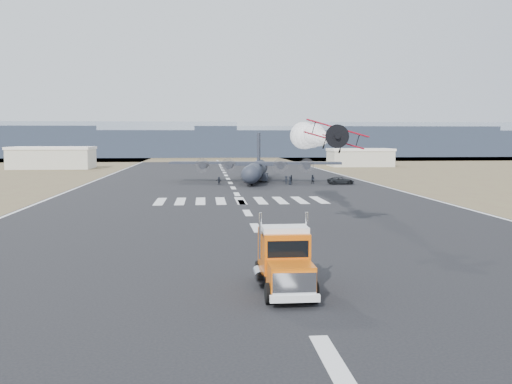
{
  "coord_description": "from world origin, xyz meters",
  "views": [
    {
      "loc": [
        -5.34,
        -35.1,
        9.46
      ],
      "look_at": [
        -0.2,
        21.82,
        4.0
      ],
      "focal_mm": 40.0,
      "sensor_mm": 36.0,
      "label": 1
    }
  ],
  "objects": [
    {
      "name": "transport_aircraft",
      "position": [
        5.65,
        87.61,
        2.73
      ],
      "size": [
        36.67,
        30.06,
        10.59
      ],
      "rotation": [
        0.0,
        0.0,
        -0.16
      ],
      "color": "#1C222B",
      "rests_on": "ground"
    },
    {
      "name": "crew_c",
      "position": [
        11.22,
        80.01,
        0.84
      ],
      "size": [
        1.16,
        0.7,
        1.68
      ],
      "primitive_type": "imported",
      "rotation": [
        0.0,
        0.0,
        3.33
      ],
      "color": "black",
      "rests_on": "ground"
    },
    {
      "name": "crew_f",
      "position": [
        -2.5,
        79.68,
        0.8
      ],
      "size": [
        1.47,
        1.27,
        1.59
      ],
      "primitive_type": "imported",
      "rotation": [
        0.0,
        0.0,
        5.64
      ],
      "color": "black",
      "rests_on": "ground"
    },
    {
      "name": "crew_e",
      "position": [
        11.77,
        78.07,
        0.87
      ],
      "size": [
        0.52,
        0.85,
        1.75
      ],
      "primitive_type": "imported",
      "rotation": [
        0.0,
        0.0,
        4.71
      ],
      "color": "black",
      "rests_on": "ground"
    },
    {
      "name": "semi_truck",
      "position": [
        -0.46,
        -0.66,
        1.98
      ],
      "size": [
        3.05,
        8.96,
        4.03
      ],
      "rotation": [
        0.0,
        0.0,
        0.0
      ],
      "color": "black",
      "rests_on": "ground"
    },
    {
      "name": "scrub_far",
      "position": [
        0.0,
        230.0,
        0.0
      ],
      "size": [
        500.0,
        80.0,
        0.0
      ],
      "primitive_type": "cube",
      "color": "brown",
      "rests_on": "ground"
    },
    {
      "name": "ridge_seg_d",
      "position": [
        0.0,
        260.0,
        6.5
      ],
      "size": [
        150.0,
        50.0,
        13.0
      ],
      "primitive_type": "cube",
      "color": "gray",
      "rests_on": "ground"
    },
    {
      "name": "crew_g",
      "position": [
        4.95,
        84.67,
        0.91
      ],
      "size": [
        0.69,
        0.78,
        1.82
      ],
      "primitive_type": "imported",
      "rotation": [
        0.0,
        0.0,
        1.82
      ],
      "color": "black",
      "rests_on": "ground"
    },
    {
      "name": "crew_a",
      "position": [
        4.44,
        82.29,
        0.87
      ],
      "size": [
        0.59,
        0.69,
        1.75
      ],
      "primitive_type": "imported",
      "rotation": [
        0.0,
        0.0,
        4.61
      ],
      "color": "black",
      "rests_on": "ground"
    },
    {
      "name": "crew_d",
      "position": [
        12.76,
        82.92,
        0.84
      ],
      "size": [
        0.88,
        1.11,
        1.68
      ],
      "primitive_type": "imported",
      "rotation": [
        0.0,
        0.0,
        1.12
      ],
      "color": "black",
      "rests_on": "ground"
    },
    {
      "name": "smoke_trail",
      "position": [
        9.37,
        45.13,
        9.79
      ],
      "size": [
        4.11,
        27.63,
        4.11
      ],
      "rotation": [
        0.0,
        0.0,
        -0.06
      ],
      "color": "white"
    },
    {
      "name": "ridge_seg_c",
      "position": [
        -65.0,
        260.0,
        8.5
      ],
      "size": [
        150.0,
        50.0,
        17.0
      ],
      "primitive_type": "cube",
      "color": "gray",
      "rests_on": "ground"
    },
    {
      "name": "crew_h",
      "position": [
        3.28,
        84.22,
        0.91
      ],
      "size": [
        1.02,
        0.84,
        1.81
      ],
      "primitive_type": "imported",
      "rotation": [
        0.0,
        0.0,
        5.89
      ],
      "color": "black",
      "rests_on": "ground"
    },
    {
      "name": "ridge_seg_f",
      "position": [
        130.0,
        260.0,
        8.5
      ],
      "size": [
        150.0,
        50.0,
        17.0
      ],
      "primitive_type": "cube",
      "color": "gray",
      "rests_on": "ground"
    },
    {
      "name": "support_vehicle",
      "position": [
        22.36,
        78.75,
        0.75
      ],
      "size": [
        5.59,
        2.96,
        1.5
      ],
      "primitive_type": "imported",
      "rotation": [
        0.0,
        0.0,
        1.66
      ],
      "color": "black",
      "rests_on": "ground"
    },
    {
      "name": "runway_markings",
      "position": [
        0.0,
        60.0,
        0.01
      ],
      "size": [
        60.0,
        260.0,
        0.01
      ],
      "primitive_type": null,
      "color": "silver",
      "rests_on": "ground"
    },
    {
      "name": "hangar_right",
      "position": [
        46.0,
        150.0,
        3.01
      ],
      "size": [
        20.5,
        12.5,
        5.9
      ],
      "color": "#B8B5A4",
      "rests_on": "ground"
    },
    {
      "name": "ridge_seg_e",
      "position": [
        65.0,
        260.0,
        7.5
      ],
      "size": [
        150.0,
        50.0,
        15.0
      ],
      "primitive_type": "cube",
      "color": "gray",
      "rests_on": "ground"
    },
    {
      "name": "ground",
      "position": [
        0.0,
        0.0,
        0.0
      ],
      "size": [
        500.0,
        500.0,
        0.0
      ],
      "primitive_type": "plane",
      "color": "black",
      "rests_on": "ground"
    },
    {
      "name": "aerobatic_biplane",
      "position": [
        7.88,
        22.16,
        9.61
      ],
      "size": [
        6.36,
        5.87,
        3.33
      ],
      "rotation": [
        0.0,
        0.28,
        -0.06
      ],
      "color": "#B00B1C"
    },
    {
      "name": "hangar_left",
      "position": [
        -52.0,
        145.0,
        3.41
      ],
      "size": [
        24.5,
        14.5,
        6.7
      ],
      "color": "#B8B5A4",
      "rests_on": "ground"
    },
    {
      "name": "crew_b",
      "position": [
        16.7,
        79.72,
        0.95
      ],
      "size": [
        1.08,
        1.01,
        1.9
      ],
      "primitive_type": "imported",
      "rotation": [
        0.0,
        0.0,
        5.63
      ],
      "color": "black",
      "rests_on": "ground"
    }
  ]
}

